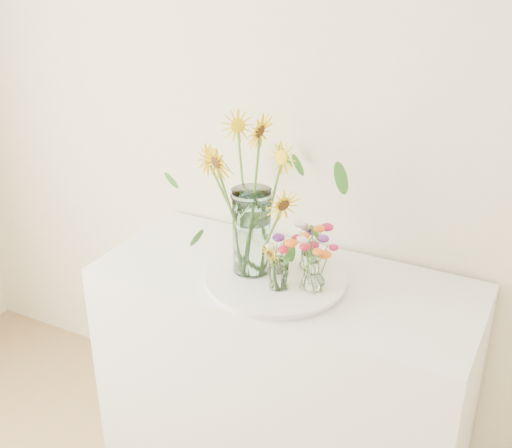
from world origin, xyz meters
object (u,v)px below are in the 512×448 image
small_vase_a (279,274)px  small_vase_b (314,276)px  small_vase_c (309,257)px  counter (284,376)px  tray (276,281)px  mason_jar (252,232)px

small_vase_a → small_vase_b: same height
small_vase_b → small_vase_c: size_ratio=1.15×
counter → small_vase_b: bearing=-29.4°
counter → small_vase_a: size_ratio=12.33×
tray → small_vase_c: (0.08, 0.11, 0.06)m
small_vase_a → small_vase_b: bearing=22.0°
mason_jar → counter: bearing=27.3°
tray → small_vase_c: 0.15m
counter → mason_jar: (-0.11, -0.06, 0.63)m
small_vase_a → tray: bearing=123.4°
mason_jar → small_vase_b: size_ratio=2.77×
tray → mason_jar: bearing=178.3°
tray → small_vase_b: small_vase_b is taller
counter → mason_jar: mason_jar is taller
mason_jar → small_vase_a: size_ratio=2.79×
counter → tray: tray is taller
counter → small_vase_a: small_vase_a is taller
mason_jar → small_vase_b: 0.27m
small_vase_a → small_vase_b: 0.12m
counter → small_vase_c: 0.53m
tray → mason_jar: size_ratio=1.52×
mason_jar → small_vase_c: (0.18, 0.11, -0.11)m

